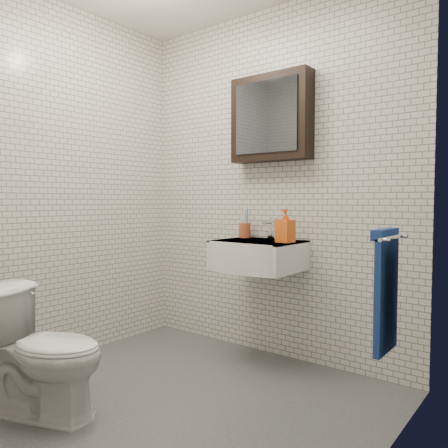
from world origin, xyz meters
name	(u,v)px	position (x,y,z in m)	size (l,w,h in m)	color
ground	(174,400)	(0.00, 0.00, 0.01)	(2.20, 2.00, 0.01)	#47494E
room_shell	(173,137)	(0.00, 0.00, 1.47)	(2.22, 2.02, 2.51)	silver
washbasin	(255,255)	(0.05, 0.73, 0.76)	(0.55, 0.50, 0.20)	white
faucet	(271,230)	(0.05, 0.93, 0.92)	(0.06, 0.20, 0.15)	silver
mirror_cabinet	(271,118)	(0.05, 0.93, 1.70)	(0.60, 0.15, 0.60)	black
towel_rail	(386,286)	(1.04, 0.35, 0.72)	(0.09, 0.30, 0.58)	silver
toothbrush_cup	(245,230)	(-0.16, 0.91, 0.91)	(0.11, 0.11, 0.24)	#AA4A2A
soap_bottle	(285,226)	(0.27, 0.76, 0.96)	(0.10, 0.10, 0.22)	#F34D19
toilet	(43,351)	(-0.43, -0.53, 0.34)	(0.38, 0.66, 0.68)	white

